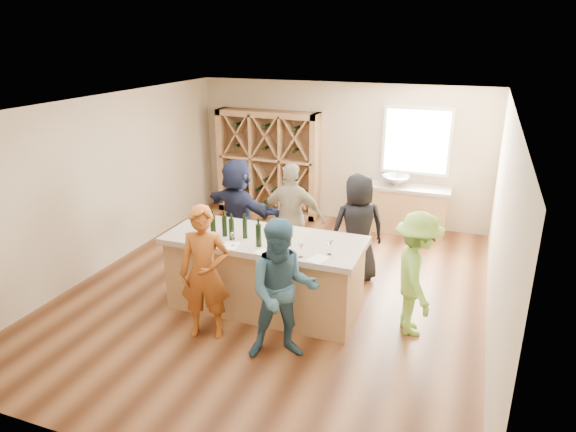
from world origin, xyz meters
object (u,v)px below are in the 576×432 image
(tasting_counter_base, at_px, (265,276))
(person_near_left, at_px, (205,273))
(wine_bottle_d, at_px, (232,229))
(person_near_right, at_px, (283,291))
(wine_bottle_b, at_px, (213,226))
(person_far_left, at_px, (238,211))
(wine_bottle_a, at_px, (204,223))
(person_server, at_px, (416,274))
(person_far_mid, at_px, (292,218))
(sink, at_px, (396,180))
(wine_bottle_c, at_px, (225,226))
(wine_rack, at_px, (268,163))
(wine_bottle_f, at_px, (259,235))
(person_far_right, at_px, (358,228))
(wine_bottle_e, at_px, (245,229))

(tasting_counter_base, bearing_deg, person_near_left, -116.16)
(wine_bottle_d, height_order, person_near_right, person_near_right)
(wine_bottle_b, height_order, person_far_left, person_far_left)
(wine_bottle_a, distance_m, wine_bottle_b, 0.23)
(wine_bottle_d, xyz_separation_m, person_far_left, (-0.69, 1.59, -0.33))
(person_server, distance_m, person_far_left, 3.34)
(person_far_mid, bearing_deg, person_near_left, 74.02)
(tasting_counter_base, xyz_separation_m, wine_bottle_b, (-0.66, -0.21, 0.73))
(sink, distance_m, wine_bottle_c, 4.23)
(tasting_counter_base, relative_size, person_server, 1.58)
(person_server, bearing_deg, person_far_left, 49.89)
(wine_bottle_a, relative_size, person_near_left, 0.16)
(wine_rack, bearing_deg, person_server, -45.92)
(wine_rack, xyz_separation_m, tasting_counter_base, (1.53, -3.81, -0.60))
(wine_bottle_f, bearing_deg, person_far_mid, 94.41)
(wine_bottle_b, relative_size, person_far_left, 0.17)
(person_far_mid, distance_m, person_far_right, 1.06)
(wine_bottle_f, bearing_deg, sink, 74.55)
(wine_bottle_a, xyz_separation_m, wine_bottle_d, (0.49, -0.11, 0.01))
(wine_rack, xyz_separation_m, person_near_right, (2.18, -4.78, -0.23))
(person_near_left, xyz_separation_m, person_near_right, (1.08, -0.09, -0.00))
(person_near_right, bearing_deg, wine_bottle_a, 126.09)
(person_far_mid, bearing_deg, sink, -123.52)
(person_far_right, bearing_deg, person_server, 102.07)
(person_server, bearing_deg, person_near_left, 93.93)
(wine_bottle_e, bearing_deg, person_near_left, -104.22)
(person_near_right, relative_size, person_server, 1.06)
(wine_bottle_e, distance_m, person_far_right, 1.93)
(wine_bottle_f, bearing_deg, wine_rack, 111.06)
(sink, relative_size, person_far_right, 0.31)
(wine_bottle_f, bearing_deg, person_near_left, -129.64)
(wine_bottle_c, bearing_deg, person_server, 5.75)
(wine_rack, xyz_separation_m, person_near_left, (1.10, -4.70, -0.22))
(person_far_right, bearing_deg, wine_bottle_b, 14.93)
(wine_bottle_b, xyz_separation_m, person_far_left, (-0.40, 1.58, -0.34))
(tasting_counter_base, relative_size, person_far_mid, 1.44)
(wine_bottle_b, xyz_separation_m, person_near_right, (1.31, -0.76, -0.36))
(person_far_mid, bearing_deg, wine_bottle_f, 87.82)
(wine_bottle_c, bearing_deg, wine_bottle_e, 5.82)
(wine_bottle_c, xyz_separation_m, wine_bottle_d, (0.15, -0.09, 0.01))
(wine_bottle_e, xyz_separation_m, person_near_left, (-0.20, -0.78, -0.34))
(wine_bottle_b, bearing_deg, person_far_right, 43.37)
(wine_rack, relative_size, person_far_left, 1.23)
(person_far_left, height_order, wine_bottle_f, person_far_left)
(tasting_counter_base, bearing_deg, wine_bottle_c, -165.78)
(wine_rack, bearing_deg, person_far_mid, -59.83)
(person_near_left, height_order, person_near_right, person_near_left)
(wine_bottle_c, bearing_deg, tasting_counter_base, 14.22)
(wine_bottle_c, xyz_separation_m, wine_bottle_e, (0.29, 0.03, -0.01))
(wine_bottle_a, height_order, person_near_left, person_near_left)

